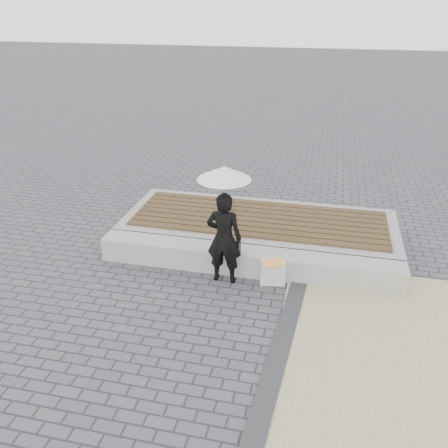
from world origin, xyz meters
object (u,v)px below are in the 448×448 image
at_px(handbag, 230,245).
at_px(canvas_tote, 273,272).
at_px(parasol, 224,173).
at_px(seating_ledge, 247,261).
at_px(woman, 224,238).

distance_m(handbag, canvas_tote, 0.81).
relative_size(parasol, canvas_tote, 2.49).
relative_size(seating_ledge, handbag, 14.47).
bearing_deg(canvas_tote, handbag, 156.94).
bearing_deg(parasol, handbag, 78.84).
height_order(woman, canvas_tote, woman).
xyz_separation_m(seating_ledge, handbag, (-0.27, -0.12, 0.32)).
bearing_deg(parasol, seating_ledge, 47.39).
distance_m(seating_ledge, canvas_tote, 0.54).
height_order(parasol, handbag, parasol).
bearing_deg(woman, handbag, -100.30).
distance_m(woman, parasol, 1.07).
height_order(handbag, canvas_tote, handbag).
bearing_deg(handbag, parasol, -95.52).
bearing_deg(woman, seating_ledge, -131.74).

